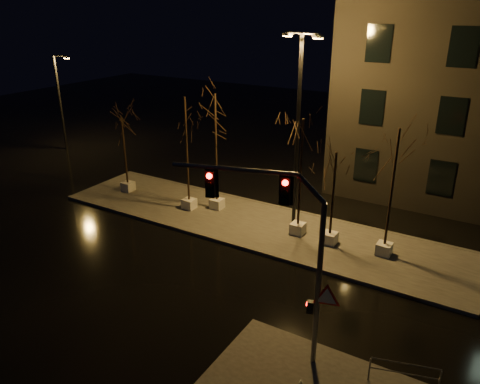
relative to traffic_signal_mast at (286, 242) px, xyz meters
The scene contains 12 objects.
ground 7.45m from the traffic_signal_mast, 159.39° to the left, with size 90.00×90.00×0.00m, color black.
median 10.79m from the traffic_signal_mast, 124.98° to the left, with size 22.00×5.00×0.15m, color #413F3A.
tree_0 16.45m from the traffic_signal_mast, 150.48° to the left, with size 1.80×1.80×4.65m.
tree_1 12.40m from the traffic_signal_mast, 140.44° to the left, with size 1.80×1.80×6.35m.
tree_2 12.00m from the traffic_signal_mast, 133.44° to the left, with size 1.80×1.80×6.50m.
tree_3 8.74m from the traffic_signal_mast, 110.93° to the left, with size 1.80×1.80×5.92m.
tree_4 8.15m from the traffic_signal_mast, 99.98° to the left, with size 1.80×1.80×4.64m.
tree_5 8.35m from the traffic_signal_mast, 82.52° to the left, with size 1.80×1.80×6.02m.
traffic_signal_mast is the anchor object (origin of this frame).
streetlight_main 10.08m from the traffic_signal_mast, 112.58° to the left, with size 2.29×1.03×9.38m.
streetlight_far 27.86m from the traffic_signal_mast, 153.35° to the left, with size 1.39×0.54×7.19m.
guard_rail_a 5.17m from the traffic_signal_mast, ahead, with size 1.94×0.58×0.87m.
Camera 1 is at (10.73, -13.17, 10.73)m, focal length 35.00 mm.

